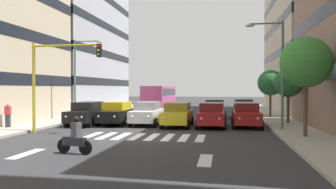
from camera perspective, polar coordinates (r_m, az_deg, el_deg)
name	(u,v)px	position (r m, az deg, el deg)	size (l,w,h in m)	color
ground_plane	(145,137)	(18.67, -4.10, -7.34)	(180.00, 180.00, 0.00)	#2D2D30
sidewalk_left	(310,139)	(18.68, 23.51, -7.19)	(2.81, 90.00, 0.15)	#9E998E
sidewalk_right	(3,132)	(22.45, -26.73, -5.83)	(2.81, 90.00, 0.15)	#9E998E
building_left_block_0	(311,26)	(41.60, 23.64, 10.84)	(8.06, 19.36, 19.71)	beige
building_right_block_0	(78,41)	(44.47, -15.47, 8.92)	(8.06, 19.11, 17.68)	#ADB2BC
crosswalk_markings	(145,137)	(18.67, -4.10, -7.33)	(6.75, 2.80, 0.01)	silver
lane_arrow_0	(205,160)	(12.75, 6.53, -11.27)	(0.50, 2.20, 0.01)	silver
lane_arrow_1	(27,154)	(15.09, -23.38, -9.42)	(0.50, 2.20, 0.01)	silver
car_0	(246,114)	(23.86, 13.45, -3.39)	(2.02, 4.44, 1.72)	maroon
car_1	(212,115)	(23.32, 7.59, -3.47)	(2.02, 4.44, 1.72)	maroon
car_2	(178,114)	(23.45, 1.69, -3.44)	(2.02, 4.44, 1.72)	gold
car_3	(147,113)	(24.59, -3.62, -3.23)	(2.02, 4.44, 1.72)	silver
car_4	(117,113)	(25.04, -8.91, -3.17)	(2.02, 4.44, 1.72)	black
car_5	(87,113)	(25.14, -13.87, -3.17)	(2.02, 4.44, 1.72)	black
car_row2_0	(243,108)	(31.92, 12.98, -2.27)	(2.02, 4.44, 1.72)	#474C51
car_row2_1	(215,109)	(30.18, 8.13, -2.44)	(2.02, 4.44, 1.72)	#474C51
bus_behind_traffic	(160,95)	(41.44, -1.43, -0.13)	(2.78, 10.50, 3.00)	#DB5193
motorcycle_with_rider	(75,138)	(14.27, -15.88, -7.36)	(1.68, 0.46, 1.57)	black
traffic_light_gantry	(53,72)	(20.97, -19.40, 3.68)	(4.42, 0.36, 5.50)	#AD991E
street_lamp_left	(276,64)	(21.75, 18.34, 5.13)	(2.37, 0.28, 6.82)	#4C6B56
street_lamp_right	(80,70)	(28.72, -15.14, 4.06)	(2.58, 0.28, 6.70)	#4C6B56
street_tree_0	(306,63)	(19.07, 22.86, 5.14)	(2.72, 2.72, 5.34)	#513823
street_tree_1	(288,83)	(25.89, 20.20, 1.90)	(2.13, 2.13, 4.07)	#513823
street_tree_2	(270,83)	(31.25, 17.40, 1.94)	(2.32, 2.32, 4.25)	#513823
pedestrian_waiting	(8,114)	(24.21, -26.09, -3.13)	(0.36, 0.24, 1.63)	#2D3347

